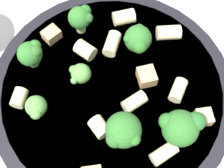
# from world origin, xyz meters

# --- Properties ---
(ground_plane) EXTENTS (2.00, 2.00, 0.00)m
(ground_plane) POSITION_xyz_m (0.00, 0.00, 0.00)
(ground_plane) COLOR beige
(pasta_bowl) EXTENTS (0.28, 0.28, 0.03)m
(pasta_bowl) POSITION_xyz_m (0.00, 0.00, 0.02)
(pasta_bowl) COLOR black
(pasta_bowl) RESTS_ON ground_plane
(broccoli_floret_0) EXTENTS (0.04, 0.04, 0.05)m
(broccoli_floret_0) POSITION_xyz_m (-0.03, 0.05, 0.06)
(broccoli_floret_0) COLOR #84AD60
(broccoli_floret_0) RESTS_ON pasta_bowl
(broccoli_floret_1) EXTENTS (0.05, 0.04, 0.04)m
(broccoli_floret_1) POSITION_xyz_m (-0.08, 0.03, 0.06)
(broccoli_floret_1) COLOR #9EC175
(broccoli_floret_1) RESTS_ON pasta_bowl
(broccoli_floret_2) EXTENTS (0.03, 0.04, 0.04)m
(broccoli_floret_2) POSITION_xyz_m (-0.02, -0.06, 0.06)
(broccoli_floret_2) COLOR #93B766
(broccoli_floret_2) RESTS_ON pasta_bowl
(broccoli_floret_3) EXTENTS (0.02, 0.03, 0.03)m
(broccoli_floret_3) POSITION_xyz_m (0.07, 0.05, 0.05)
(broccoli_floret_3) COLOR #84AD60
(broccoli_floret_3) RESTS_ON pasta_bowl
(broccoli_floret_4) EXTENTS (0.02, 0.02, 0.03)m
(broccoli_floret_4) POSITION_xyz_m (0.04, 0.00, 0.05)
(broccoli_floret_4) COLOR #84AD60
(broccoli_floret_4) RESTS_ON pasta_bowl
(broccoli_floret_5) EXTENTS (0.03, 0.03, 0.04)m
(broccoli_floret_5) POSITION_xyz_m (0.10, -0.01, 0.06)
(broccoli_floret_5) COLOR #84AD60
(broccoli_floret_5) RESTS_ON pasta_bowl
(broccoli_floret_6) EXTENTS (0.03, 0.03, 0.04)m
(broccoli_floret_6) POSITION_xyz_m (0.06, -0.07, 0.06)
(broccoli_floret_6) COLOR #9EC175
(broccoli_floret_6) RESTS_ON pasta_bowl
(rigatoni_0) EXTENTS (0.02, 0.03, 0.02)m
(rigatoni_0) POSITION_xyz_m (0.01, -0.05, 0.04)
(rigatoni_0) COLOR beige
(rigatoni_0) RESTS_ON pasta_bowl
(rigatoni_1) EXTENTS (0.03, 0.03, 0.02)m
(rigatoni_1) POSITION_xyz_m (0.00, 0.05, 0.04)
(rigatoni_1) COLOR beige
(rigatoni_1) RESTS_ON pasta_bowl
(rigatoni_2) EXTENTS (0.02, 0.03, 0.01)m
(rigatoni_2) POSITION_xyz_m (-0.07, -0.01, 0.04)
(rigatoni_2) COLOR beige
(rigatoni_2) RESTS_ON pasta_bowl
(rigatoni_3) EXTENTS (0.03, 0.03, 0.02)m
(rigatoni_3) POSITION_xyz_m (0.01, -0.09, 0.04)
(rigatoni_3) COLOR beige
(rigatoni_3) RESTS_ON pasta_bowl
(rigatoni_4) EXTENTS (0.03, 0.03, 0.01)m
(rigatoni_4) POSITION_xyz_m (-0.07, 0.06, 0.04)
(rigatoni_4) COLOR beige
(rigatoni_4) RESTS_ON pasta_bowl
(rigatoni_5) EXTENTS (0.03, 0.03, 0.02)m
(rigatoni_5) POSITION_xyz_m (0.04, -0.04, 0.04)
(rigatoni_5) COLOR beige
(rigatoni_5) RESTS_ON pasta_bowl
(rigatoni_6) EXTENTS (0.02, 0.02, 0.02)m
(rigatoni_6) POSITION_xyz_m (0.10, 0.04, 0.04)
(rigatoni_6) COLOR beige
(rigatoni_6) RESTS_ON pasta_bowl
(rigatoni_7) EXTENTS (0.03, 0.03, 0.01)m
(rigatoni_7) POSITION_xyz_m (-0.03, 0.01, 0.04)
(rigatoni_7) COLOR beige
(rigatoni_7) RESTS_ON pasta_bowl
(rigatoni_8) EXTENTS (0.03, 0.03, 0.02)m
(rigatoni_8) POSITION_xyz_m (-0.05, -0.09, 0.04)
(rigatoni_8) COLOR beige
(rigatoni_8) RESTS_ON pasta_bowl
(chicken_chunk_1) EXTENTS (0.02, 0.03, 0.01)m
(chicken_chunk_1) POSITION_xyz_m (0.09, -0.05, 0.04)
(chicken_chunk_1) COLOR tan
(chicken_chunk_1) RESTS_ON pasta_bowl
(chicken_chunk_2) EXTENTS (0.03, 0.03, 0.02)m
(chicken_chunk_2) POSITION_xyz_m (-0.04, -0.02, 0.04)
(chicken_chunk_2) COLOR tan
(chicken_chunk_2) RESTS_ON pasta_bowl
(chicken_chunk_3) EXTENTS (0.02, 0.02, 0.01)m
(chicken_chunk_3) POSITION_xyz_m (-0.11, 0.01, 0.04)
(chicken_chunk_3) COLOR tan
(chicken_chunk_3) RESTS_ON pasta_bowl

